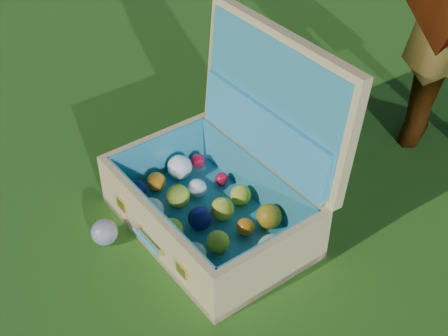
% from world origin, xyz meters
% --- Properties ---
extents(ground, '(60.00, 60.00, 0.00)m').
position_xyz_m(ground, '(0.00, 0.00, 0.00)').
color(ground, '#215114').
rests_on(ground, ground).
extents(stray_ball, '(0.08, 0.08, 0.08)m').
position_xyz_m(stray_ball, '(-0.41, -0.13, 0.04)').
color(stray_ball, '#395B95').
rests_on(stray_ball, ground).
extents(suitcase, '(0.72, 0.64, 0.57)m').
position_xyz_m(suitcase, '(-0.16, 0.16, 0.16)').
color(suitcase, '#DBBA76').
rests_on(suitcase, ground).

